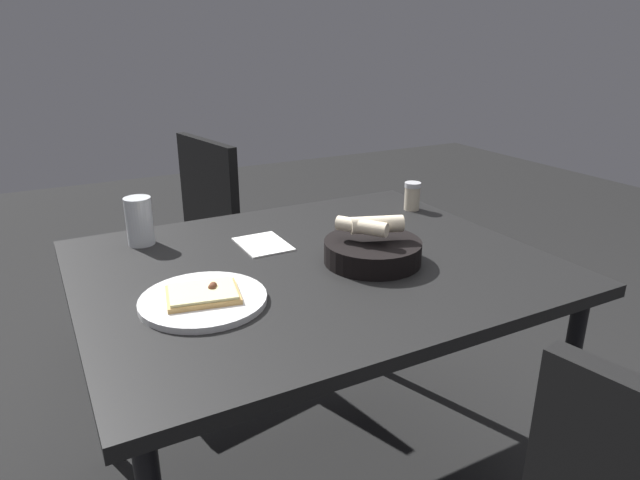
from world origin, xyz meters
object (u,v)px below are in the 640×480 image
Objects in this scene: pizza_plate at (203,299)px; chair_near at (184,235)px; pepper_shaker at (412,198)px; beer_glass at (140,224)px; bread_basket at (372,249)px; dining_table at (313,283)px.

chair_near is at bearing -11.87° from pizza_plate.
pepper_shaker is at bearing -140.45° from chair_near.
pizza_plate is 2.07× the size of beer_glass.
bread_basket is 1.86× the size of beer_glass.
chair_near reaches higher than pizza_plate.
dining_table is 4.20× the size of pizza_plate.
beer_glass is at bearing 50.43° from bread_basket.
pizza_plate is 0.42m from beer_glass.
pizza_plate is 0.85m from pepper_shaker.
dining_table is at bearing 60.99° from bread_basket.
bread_basket is 0.62m from beer_glass.
beer_glass is at bearing 47.22° from dining_table.
dining_table is at bearing -132.78° from beer_glass.
pizza_plate is at bearing 168.13° from chair_near.
chair_near is (1.02, -0.21, -0.22)m from pizza_plate.
chair_near reaches higher than bread_basket.
beer_glass is (0.39, 0.48, 0.02)m from bread_basket.
pepper_shaker reaches higher than dining_table.
chair_near reaches higher than dining_table.
pizza_plate is at bearing 107.00° from dining_table.
chair_near reaches higher than beer_glass.
beer_glass is at bearing 83.84° from pepper_shaker.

